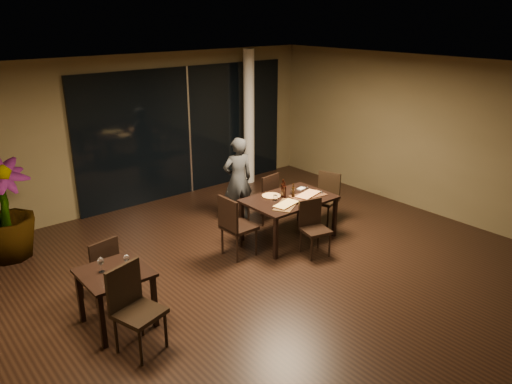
% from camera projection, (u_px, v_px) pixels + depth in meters
% --- Properties ---
extents(ground, '(8.00, 8.00, 0.00)m').
position_uv_depth(ground, '(276.00, 273.00, 7.58)').
color(ground, black).
rests_on(ground, ground).
extents(wall_back, '(8.00, 0.10, 3.00)m').
position_uv_depth(wall_back, '(143.00, 130.00, 10.01)').
color(wall_back, brown).
rests_on(wall_back, ground).
extents(wall_right, '(0.10, 8.00, 3.00)m').
position_uv_depth(wall_right, '(436.00, 137.00, 9.48)').
color(wall_right, brown).
rests_on(wall_right, ground).
extents(ceiling, '(8.00, 8.00, 0.04)m').
position_uv_depth(ceiling, '(279.00, 70.00, 6.55)').
color(ceiling, silver).
rests_on(ceiling, wall_back).
extents(window_panel, '(5.00, 0.06, 2.70)m').
position_uv_depth(window_panel, '(188.00, 131.00, 10.59)').
color(window_panel, black).
rests_on(window_panel, ground).
extents(column, '(0.24, 0.24, 3.00)m').
position_uv_depth(column, '(249.00, 118.00, 11.15)').
color(column, silver).
rests_on(column, ground).
extents(main_table, '(1.50, 1.00, 0.75)m').
position_uv_depth(main_table, '(289.00, 202.00, 8.53)').
color(main_table, black).
rests_on(main_table, ground).
extents(side_table, '(0.80, 0.80, 0.75)m').
position_uv_depth(side_table, '(115.00, 280.00, 6.16)').
color(side_table, black).
rests_on(side_table, ground).
extents(chair_main_far, '(0.50, 0.50, 0.95)m').
position_uv_depth(chair_main_far, '(266.00, 196.00, 9.25)').
color(chair_main_far, black).
rests_on(chair_main_far, ground).
extents(chair_main_near, '(0.50, 0.50, 0.90)m').
position_uv_depth(chair_main_near, '(313.00, 224.00, 8.08)').
color(chair_main_near, black).
rests_on(chair_main_near, ground).
extents(chair_main_left, '(0.49, 0.49, 1.03)m').
position_uv_depth(chair_main_left, '(234.00, 224.00, 7.92)').
color(chair_main_left, black).
rests_on(chair_main_left, ground).
extents(chair_main_right, '(0.55, 0.55, 0.95)m').
position_uv_depth(chair_main_right, '(326.00, 195.00, 9.26)').
color(chair_main_right, black).
rests_on(chair_main_right, ground).
extents(chair_side_far, '(0.50, 0.50, 0.93)m').
position_uv_depth(chair_side_far, '(101.00, 266.00, 6.72)').
color(chair_side_far, black).
rests_on(chair_side_far, ground).
extents(chair_side_near, '(0.61, 0.61, 1.05)m').
position_uv_depth(chair_side_near, '(133.00, 304.00, 5.72)').
color(chair_side_near, black).
rests_on(chair_side_near, ground).
extents(diner, '(0.61, 0.47, 1.60)m').
position_uv_depth(diner, '(238.00, 179.00, 9.30)').
color(diner, '#2A2B2E').
rests_on(diner, ground).
extents(potted_plant, '(1.13, 1.13, 1.66)m').
position_uv_depth(potted_plant, '(3.00, 209.00, 7.81)').
color(potted_plant, '#21501A').
rests_on(potted_plant, ground).
extents(pizza_board_left, '(0.65, 0.54, 0.01)m').
position_uv_depth(pizza_board_left, '(286.00, 205.00, 8.17)').
color(pizza_board_left, '#442C15').
rests_on(pizza_board_left, main_table).
extents(pizza_board_right, '(0.66, 0.39, 0.01)m').
position_uv_depth(pizza_board_right, '(308.00, 196.00, 8.60)').
color(pizza_board_right, '#412415').
rests_on(pizza_board_right, main_table).
extents(oblong_pizza_left, '(0.48, 0.31, 0.02)m').
position_uv_depth(oblong_pizza_left, '(286.00, 204.00, 8.16)').
color(oblong_pizza_left, maroon).
rests_on(oblong_pizza_left, pizza_board_left).
extents(oblong_pizza_right, '(0.51, 0.33, 0.02)m').
position_uv_depth(oblong_pizza_right, '(308.00, 195.00, 8.59)').
color(oblong_pizza_right, maroon).
rests_on(oblong_pizza_right, pizza_board_right).
extents(round_pizza, '(0.31, 0.31, 0.01)m').
position_uv_depth(round_pizza, '(271.00, 196.00, 8.58)').
color(round_pizza, '#A62012').
rests_on(round_pizza, main_table).
extents(bottle_a, '(0.06, 0.06, 0.28)m').
position_uv_depth(bottle_a, '(284.00, 190.00, 8.48)').
color(bottle_a, black).
rests_on(bottle_a, main_table).
extents(bottle_b, '(0.05, 0.05, 0.25)m').
position_uv_depth(bottle_b, '(293.00, 191.00, 8.49)').
color(bottle_b, black).
rests_on(bottle_b, main_table).
extents(bottle_c, '(0.07, 0.07, 0.30)m').
position_uv_depth(bottle_c, '(283.00, 188.00, 8.53)').
color(bottle_c, black).
rests_on(bottle_c, main_table).
extents(tumbler_left, '(0.07, 0.07, 0.09)m').
position_uv_depth(tumbler_left, '(275.00, 198.00, 8.40)').
color(tumbler_left, white).
rests_on(tumbler_left, main_table).
extents(tumbler_right, '(0.08, 0.08, 0.10)m').
position_uv_depth(tumbler_right, '(293.00, 191.00, 8.69)').
color(tumbler_right, white).
rests_on(tumbler_right, main_table).
extents(napkin_near, '(0.20, 0.14, 0.01)m').
position_uv_depth(napkin_near, '(318.00, 193.00, 8.72)').
color(napkin_near, white).
rests_on(napkin_near, main_table).
extents(napkin_far, '(0.19, 0.13, 0.01)m').
position_uv_depth(napkin_far, '(302.00, 188.00, 8.95)').
color(napkin_far, white).
rests_on(napkin_far, main_table).
extents(wine_glass_a, '(0.08, 0.08, 0.18)m').
position_uv_depth(wine_glass_a, '(101.00, 265.00, 6.07)').
color(wine_glass_a, white).
rests_on(wine_glass_a, side_table).
extents(wine_glass_b, '(0.08, 0.08, 0.17)m').
position_uv_depth(wine_glass_b, '(127.00, 262.00, 6.16)').
color(wine_glass_b, white).
rests_on(wine_glass_b, side_table).
extents(side_napkin, '(0.19, 0.13, 0.01)m').
position_uv_depth(side_napkin, '(128.00, 275.00, 6.02)').
color(side_napkin, white).
rests_on(side_napkin, side_table).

